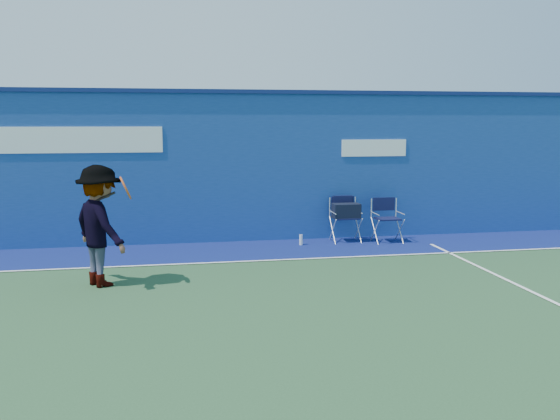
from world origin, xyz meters
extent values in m
plane|color=#274A2A|center=(0.00, 0.00, 0.00)|extent=(80.00, 80.00, 0.00)
cube|color=navy|center=(0.00, 5.20, 1.50)|extent=(24.00, 0.40, 3.00)
cube|color=navy|center=(0.00, 5.20, 3.04)|extent=(24.00, 0.50, 0.08)
cube|color=white|center=(-3.00, 4.99, 2.10)|extent=(4.50, 0.02, 0.50)
cube|color=white|center=(3.60, 4.99, 1.90)|extent=(1.40, 0.02, 0.35)
cube|color=navy|center=(0.00, 4.10, 0.00)|extent=(24.00, 1.80, 0.01)
cube|color=white|center=(0.00, 3.20, 0.01)|extent=(24.00, 0.06, 0.01)
cube|color=#0E1236|center=(2.89, 4.60, 0.50)|extent=(0.48, 0.41, 0.03)
cube|color=silver|center=(2.89, 4.84, 0.70)|extent=(0.55, 0.02, 0.40)
cube|color=#0E1236|center=(2.89, 4.84, 0.78)|extent=(0.48, 0.03, 0.28)
cube|color=black|center=(2.89, 4.57, 0.65)|extent=(0.55, 0.32, 0.30)
cube|color=#0E1236|center=(2.89, 4.84, 0.82)|extent=(0.40, 0.06, 0.22)
cube|color=#0E1236|center=(3.72, 4.40, 0.49)|extent=(0.47, 0.40, 0.03)
cube|color=silver|center=(3.72, 4.64, 0.68)|extent=(0.53, 0.02, 0.39)
cube|color=#0E1236|center=(3.72, 4.64, 0.76)|extent=(0.47, 0.03, 0.27)
cylinder|color=silver|center=(1.92, 4.42, 0.11)|extent=(0.07, 0.07, 0.21)
imported|color=#EA4738|center=(-1.65, 2.11, 0.91)|extent=(1.22, 1.35, 1.82)
torus|color=#CA4D1A|center=(-1.25, 1.99, 1.48)|extent=(0.21, 0.39, 0.35)
cylinder|color=gray|center=(-1.25, 1.99, 1.48)|extent=(0.16, 0.33, 0.29)
cylinder|color=black|center=(-1.56, 2.03, 1.35)|extent=(0.33, 0.07, 0.17)
camera|label=1|loc=(-0.56, -6.91, 2.44)|focal=38.00mm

